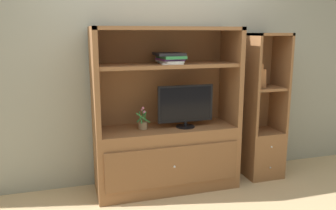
{
  "coord_description": "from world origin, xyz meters",
  "views": [
    {
      "loc": [
        -1.01,
        -3.01,
        1.67
      ],
      "look_at": [
        0.0,
        0.35,
        0.93
      ],
      "focal_mm": 36.94,
      "sensor_mm": 36.0,
      "label": 1
    }
  ],
  "objects_px": {
    "media_console": "(166,140)",
    "magazine_stack": "(170,58)",
    "upright_book_row": "(258,76)",
    "bookshelf_tall": "(262,129)",
    "potted_plant": "(143,124)",
    "tv_monitor": "(186,105)"
  },
  "relations": [
    {
      "from": "upright_book_row",
      "to": "bookshelf_tall",
      "type": "bearing_deg",
      "value": 6.15
    },
    {
      "from": "bookshelf_tall",
      "to": "magazine_stack",
      "type": "bearing_deg",
      "value": -179.37
    },
    {
      "from": "potted_plant",
      "to": "upright_book_row",
      "type": "distance_m",
      "value": 1.41
    },
    {
      "from": "media_console",
      "to": "bookshelf_tall",
      "type": "relative_size",
      "value": 1.04
    },
    {
      "from": "media_console",
      "to": "magazine_stack",
      "type": "xyz_separation_m",
      "value": [
        0.04,
        -0.01,
        0.88
      ]
    },
    {
      "from": "tv_monitor",
      "to": "potted_plant",
      "type": "height_order",
      "value": "tv_monitor"
    },
    {
      "from": "tv_monitor",
      "to": "magazine_stack",
      "type": "height_order",
      "value": "magazine_stack"
    },
    {
      "from": "media_console",
      "to": "tv_monitor",
      "type": "relative_size",
      "value": 2.87
    },
    {
      "from": "media_console",
      "to": "bookshelf_tall",
      "type": "bearing_deg",
      "value": 0.18
    },
    {
      "from": "potted_plant",
      "to": "upright_book_row",
      "type": "relative_size",
      "value": 0.9
    },
    {
      "from": "upright_book_row",
      "to": "tv_monitor",
      "type": "bearing_deg",
      "value": -176.09
    },
    {
      "from": "potted_plant",
      "to": "bookshelf_tall",
      "type": "bearing_deg",
      "value": 0.45
    },
    {
      "from": "bookshelf_tall",
      "to": "upright_book_row",
      "type": "height_order",
      "value": "bookshelf_tall"
    },
    {
      "from": "media_console",
      "to": "magazine_stack",
      "type": "distance_m",
      "value": 0.88
    },
    {
      "from": "tv_monitor",
      "to": "potted_plant",
      "type": "bearing_deg",
      "value": 172.43
    },
    {
      "from": "potted_plant",
      "to": "magazine_stack",
      "type": "bearing_deg",
      "value": -0.23
    },
    {
      "from": "media_console",
      "to": "tv_monitor",
      "type": "distance_m",
      "value": 0.43
    },
    {
      "from": "potted_plant",
      "to": "magazine_stack",
      "type": "relative_size",
      "value": 0.66
    },
    {
      "from": "tv_monitor",
      "to": "magazine_stack",
      "type": "bearing_deg",
      "value": 159.33
    },
    {
      "from": "magazine_stack",
      "to": "media_console",
      "type": "bearing_deg",
      "value": 165.99
    },
    {
      "from": "tv_monitor",
      "to": "upright_book_row",
      "type": "bearing_deg",
      "value": 3.91
    },
    {
      "from": "potted_plant",
      "to": "tv_monitor",
      "type": "bearing_deg",
      "value": -7.57
    }
  ]
}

